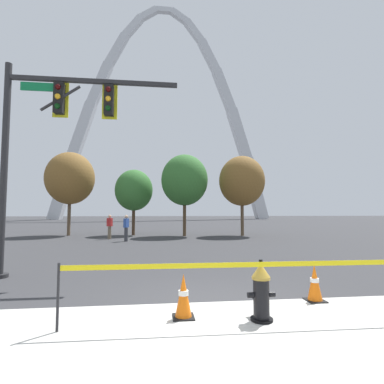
{
  "coord_description": "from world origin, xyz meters",
  "views": [
    {
      "loc": [
        -1.0,
        -5.44,
        1.78
      ],
      "look_at": [
        0.21,
        5.0,
        2.5
      ],
      "focal_mm": 27.17,
      "sensor_mm": 36.0,
      "label": 1
    }
  ],
  "objects_px": {
    "monument_arch": "(163,124)",
    "pedestrian_walking_left": "(110,227)",
    "traffic_signal_gantry": "(49,131)",
    "pedestrian_standing_center": "(126,228)",
    "traffic_cone_mid_sidewalk": "(183,296)",
    "fire_hydrant": "(261,292)",
    "traffic_cone_by_hydrant": "(315,283)"
  },
  "relations": [
    {
      "from": "monument_arch",
      "to": "pedestrian_walking_left",
      "type": "distance_m",
      "value": 56.05
    },
    {
      "from": "traffic_signal_gantry",
      "to": "pedestrian_walking_left",
      "type": "relative_size",
      "value": 3.77
    },
    {
      "from": "traffic_signal_gantry",
      "to": "pedestrian_standing_center",
      "type": "xyz_separation_m",
      "value": [
        1.2,
        9.49,
        -3.25
      ]
    },
    {
      "from": "traffic_signal_gantry",
      "to": "monument_arch",
      "type": "xyz_separation_m",
      "value": [
        4.13,
        62.24,
        19.41
      ]
    },
    {
      "from": "fire_hydrant",
      "to": "traffic_signal_gantry",
      "type": "xyz_separation_m",
      "value": [
        -4.81,
        3.83,
        3.6
      ]
    },
    {
      "from": "pedestrian_walking_left",
      "to": "pedestrian_standing_center",
      "type": "xyz_separation_m",
      "value": [
        1.25,
        -1.67,
        0.0
      ]
    },
    {
      "from": "pedestrian_standing_center",
      "to": "traffic_cone_by_hydrant",
      "type": "bearing_deg",
      "value": -67.9
    },
    {
      "from": "pedestrian_walking_left",
      "to": "fire_hydrant",
      "type": "bearing_deg",
      "value": -72.0
    },
    {
      "from": "traffic_cone_mid_sidewalk",
      "to": "pedestrian_walking_left",
      "type": "bearing_deg",
      "value": 103.8
    },
    {
      "from": "pedestrian_standing_center",
      "to": "traffic_cone_mid_sidewalk",
      "type": "bearing_deg",
      "value": -79.73
    },
    {
      "from": "traffic_signal_gantry",
      "to": "pedestrian_standing_center",
      "type": "bearing_deg",
      "value": 82.82
    },
    {
      "from": "traffic_cone_by_hydrant",
      "to": "traffic_signal_gantry",
      "type": "distance_m",
      "value": 7.84
    },
    {
      "from": "pedestrian_walking_left",
      "to": "pedestrian_standing_center",
      "type": "relative_size",
      "value": 1.0
    },
    {
      "from": "traffic_cone_by_hydrant",
      "to": "pedestrian_standing_center",
      "type": "distance_m",
      "value": 13.43
    },
    {
      "from": "traffic_signal_gantry",
      "to": "pedestrian_standing_center",
      "type": "height_order",
      "value": "traffic_signal_gantry"
    },
    {
      "from": "fire_hydrant",
      "to": "traffic_cone_mid_sidewalk",
      "type": "distance_m",
      "value": 1.29
    },
    {
      "from": "traffic_cone_mid_sidewalk",
      "to": "monument_arch",
      "type": "xyz_separation_m",
      "value": [
        0.57,
        65.8,
        23.13
      ]
    },
    {
      "from": "traffic_cone_by_hydrant",
      "to": "traffic_signal_gantry",
      "type": "height_order",
      "value": "traffic_signal_gantry"
    },
    {
      "from": "monument_arch",
      "to": "pedestrian_standing_center",
      "type": "bearing_deg",
      "value": -93.18
    },
    {
      "from": "monument_arch",
      "to": "traffic_cone_mid_sidewalk",
      "type": "bearing_deg",
      "value": -90.5
    },
    {
      "from": "monument_arch",
      "to": "pedestrian_walking_left",
      "type": "bearing_deg",
      "value": -94.68
    },
    {
      "from": "traffic_cone_by_hydrant",
      "to": "fire_hydrant",
      "type": "bearing_deg",
      "value": -148.31
    },
    {
      "from": "traffic_cone_by_hydrant",
      "to": "pedestrian_standing_center",
      "type": "bearing_deg",
      "value": 112.1
    },
    {
      "from": "fire_hydrant",
      "to": "monument_arch",
      "type": "xyz_separation_m",
      "value": [
        -0.68,
        66.08,
        23.02
      ]
    },
    {
      "from": "fire_hydrant",
      "to": "pedestrian_walking_left",
      "type": "distance_m",
      "value": 15.76
    },
    {
      "from": "monument_arch",
      "to": "traffic_signal_gantry",
      "type": "bearing_deg",
      "value": -93.8
    },
    {
      "from": "traffic_signal_gantry",
      "to": "pedestrian_standing_center",
      "type": "relative_size",
      "value": 3.77
    },
    {
      "from": "pedestrian_walking_left",
      "to": "pedestrian_standing_center",
      "type": "height_order",
      "value": "same"
    },
    {
      "from": "monument_arch",
      "to": "fire_hydrant",
      "type": "bearing_deg",
      "value": -89.41
    },
    {
      "from": "traffic_cone_mid_sidewalk",
      "to": "traffic_signal_gantry",
      "type": "xyz_separation_m",
      "value": [
        -3.56,
        3.56,
        3.71
      ]
    },
    {
      "from": "traffic_signal_gantry",
      "to": "pedestrian_walking_left",
      "type": "height_order",
      "value": "traffic_signal_gantry"
    },
    {
      "from": "traffic_signal_gantry",
      "to": "pedestrian_walking_left",
      "type": "distance_m",
      "value": 11.62
    }
  ]
}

